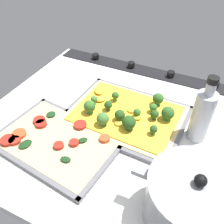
{
  "coord_description": "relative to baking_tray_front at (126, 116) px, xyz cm",
  "views": [
    {
      "loc": [
        -22.77,
        50.59,
        52.27
      ],
      "look_at": [
        1.28,
        0.1,
        4.12
      ],
      "focal_mm": 39.87,
      "sensor_mm": 36.0,
      "label": 1
    }
  ],
  "objects": [
    {
      "name": "ground_plane",
      "position": [
        1.67,
        3.81,
        -1.86
      ],
      "size": [
        81.27,
        71.6,
        3.0
      ],
      "primitive_type": "cube",
      "color": "silver"
    },
    {
      "name": "stove_control_panel",
      "position": [
        1.67,
        -28.49,
        0.18
      ],
      "size": [
        78.01,
        7.0,
        2.6
      ],
      "color": "black",
      "rests_on": "ground_plane"
    },
    {
      "name": "baking_tray_front",
      "position": [
        0.0,
        0.0,
        0.0
      ],
      "size": [
        37.08,
        28.79,
        1.3
      ],
      "color": "slate",
      "rests_on": "ground_plane"
    },
    {
      "name": "broccoli_pizza",
      "position": [
        -0.21,
        0.38,
        1.61
      ],
      "size": [
        34.58,
        26.3,
        5.86
      ],
      "color": "#D3B77F",
      "rests_on": "baking_tray_front"
    },
    {
      "name": "baking_tray_back",
      "position": [
        13.09,
        18.11,
        0.01
      ],
      "size": [
        35.98,
        27.2,
        1.3
      ],
      "color": "slate",
      "rests_on": "ground_plane"
    },
    {
      "name": "veggie_pizza_back",
      "position": [
        13.79,
        18.13,
        0.75
      ],
      "size": [
        33.32,
        24.53,
        1.9
      ],
      "color": "tan",
      "rests_on": "baking_tray_back"
    },
    {
      "name": "cooking_pot",
      "position": [
        -24.44,
        24.02,
        5.82
      ],
      "size": [
        26.04,
        19.22,
        14.67
      ],
      "color": "gray",
      "rests_on": "ground_plane"
    },
    {
      "name": "oil_bottle",
      "position": [
        -21.48,
        -1.06,
        7.86
      ],
      "size": [
        5.56,
        5.56,
        20.15
      ],
      "color": "#B7BCC6",
      "rests_on": "ground_plane"
    }
  ]
}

